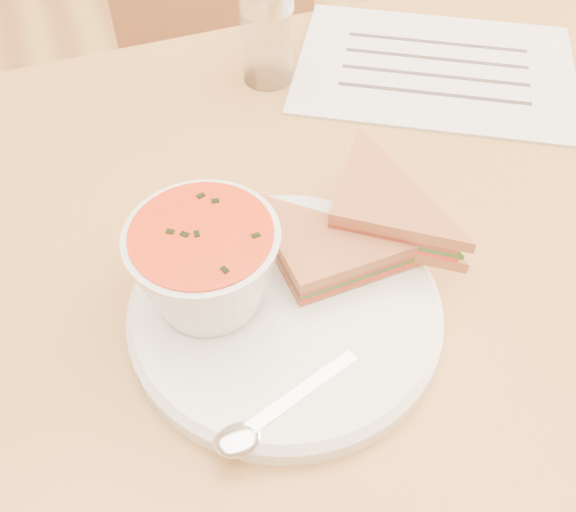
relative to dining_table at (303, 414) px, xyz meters
name	(u,v)px	position (x,y,z in m)	size (l,w,h in m)	color
floor	(299,509)	(0.00, 0.00, -0.38)	(5.00, 6.00, 0.01)	#945E35
dining_table	(303,414)	(0.00, 0.00, 0.00)	(1.00, 0.70, 0.75)	#9F6931
chair_far	(242,77)	(0.13, 0.65, 0.09)	(0.42, 0.42, 0.93)	brown
plate	(285,311)	(-0.06, -0.09, 0.38)	(0.25, 0.25, 0.02)	white
soup_bowl	(206,269)	(-0.11, -0.06, 0.43)	(0.11, 0.11, 0.08)	white
sandwich_half_a	(300,300)	(-0.05, -0.10, 0.41)	(0.11, 0.11, 0.03)	#B96D41
sandwich_half_b	(327,230)	(-0.01, -0.05, 0.42)	(0.11, 0.11, 0.04)	#B96D41
spoon	(294,398)	(-0.08, -0.17, 0.40)	(0.17, 0.03, 0.01)	silver
paper_menu	(435,68)	(0.23, 0.18, 0.38)	(0.32, 0.23, 0.00)	white
condiment_shaker	(267,36)	(0.04, 0.23, 0.43)	(0.06, 0.06, 0.11)	silver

